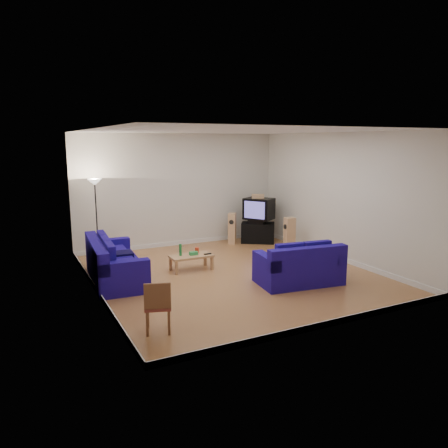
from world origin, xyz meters
name	(u,v)px	position (x,y,z in m)	size (l,w,h in m)	color
room	(232,207)	(0.00, 0.00, 1.54)	(6.01, 6.51, 3.21)	brown
sofa_three_seat	(113,266)	(-2.51, 0.77, 0.33)	(1.16, 2.40, 0.90)	navy
sofa_loveseat	(300,269)	(0.98, -1.23, 0.33)	(1.85, 1.19, 0.87)	navy
coffee_table	(191,257)	(-0.69, 0.74, 0.31)	(0.99, 0.50, 0.36)	tan
bottle	(180,250)	(-0.93, 0.81, 0.50)	(0.06, 0.06, 0.27)	#197233
tissue_box	(194,253)	(-0.63, 0.73, 0.40)	(0.19, 0.11, 0.08)	green
red_canister	(197,250)	(-0.49, 0.86, 0.43)	(0.09, 0.09, 0.13)	red
remote	(208,254)	(-0.32, 0.63, 0.37)	(0.18, 0.06, 0.02)	black
tv_stand	(258,233)	(2.19, 2.49, 0.30)	(0.97, 0.54, 0.59)	black
av_receiver	(257,221)	(2.15, 2.47, 0.65)	(0.47, 0.39, 0.11)	black
television	(259,209)	(2.21, 2.50, 1.02)	(0.94, 1.00, 0.62)	black
centre_speaker	(258,196)	(2.18, 2.51, 1.39)	(0.36, 0.14, 0.13)	tan
speaker_left	(232,228)	(1.42, 2.70, 0.46)	(0.33, 0.34, 0.91)	tan
speaker_right	(289,234)	(2.45, 1.25, 0.46)	(0.30, 0.23, 0.92)	tan
floor_lamp	(95,193)	(-2.45, 2.70, 1.70)	(0.35, 0.35, 2.06)	black
dining_chair	(158,304)	(-2.47, -2.21, 0.48)	(0.52, 0.52, 0.86)	brown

